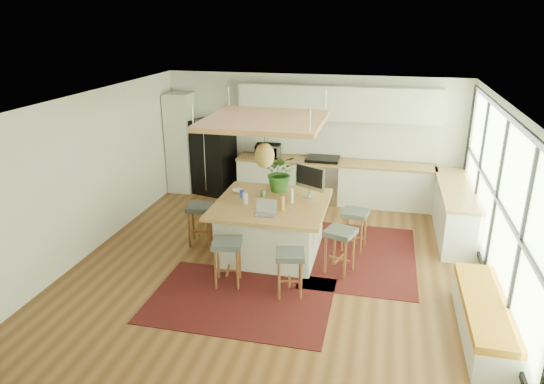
% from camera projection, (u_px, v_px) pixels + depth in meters
% --- Properties ---
extents(floor, '(7.00, 7.00, 0.00)m').
position_uv_depth(floor, '(277.00, 266.00, 8.09)').
color(floor, brown).
rests_on(floor, ground).
extents(ceiling, '(7.00, 7.00, 0.00)m').
position_uv_depth(ceiling, '(278.00, 101.00, 7.18)').
color(ceiling, white).
rests_on(ceiling, ground).
extents(wall_back, '(6.50, 0.00, 6.50)m').
position_uv_depth(wall_back, '(312.00, 137.00, 10.85)').
color(wall_back, white).
rests_on(wall_back, ground).
extents(wall_front, '(6.50, 0.00, 6.50)m').
position_uv_depth(wall_front, '(193.00, 314.00, 4.43)').
color(wall_front, white).
rests_on(wall_front, ground).
extents(wall_left, '(0.00, 7.00, 7.00)m').
position_uv_depth(wall_left, '(89.00, 174.00, 8.33)').
color(wall_left, white).
rests_on(wall_left, ground).
extents(wall_right, '(0.00, 7.00, 7.00)m').
position_uv_depth(wall_right, '(503.00, 206.00, 6.95)').
color(wall_right, white).
rests_on(wall_right, ground).
extents(window_wall, '(0.10, 6.20, 2.60)m').
position_uv_depth(window_wall, '(501.00, 202.00, 6.94)').
color(window_wall, black).
rests_on(window_wall, wall_right).
extents(pantry, '(0.55, 0.60, 2.25)m').
position_uv_depth(pantry, '(181.00, 143.00, 11.26)').
color(pantry, silver).
rests_on(pantry, floor).
extents(back_counter_base, '(4.20, 0.60, 0.88)m').
position_uv_depth(back_counter_base, '(333.00, 183.00, 10.74)').
color(back_counter_base, silver).
rests_on(back_counter_base, floor).
extents(back_counter_top, '(4.24, 0.64, 0.05)m').
position_uv_depth(back_counter_top, '(334.00, 162.00, 10.59)').
color(back_counter_top, '#A36F39').
rests_on(back_counter_top, back_counter_base).
extents(backsplash, '(4.20, 0.02, 0.80)m').
position_uv_depth(backsplash, '(337.00, 139.00, 10.71)').
color(backsplash, white).
rests_on(backsplash, wall_back).
extents(upper_cabinets, '(4.20, 0.34, 0.70)m').
position_uv_depth(upper_cabinets, '(338.00, 103.00, 10.29)').
color(upper_cabinets, silver).
rests_on(upper_cabinets, wall_back).
extents(range, '(0.76, 0.62, 1.00)m').
position_uv_depth(range, '(322.00, 179.00, 10.78)').
color(range, '#A5A5AA').
rests_on(range, floor).
extents(right_counter_base, '(0.60, 2.50, 0.88)m').
position_uv_depth(right_counter_base, '(454.00, 212.00, 9.16)').
color(right_counter_base, silver).
rests_on(right_counter_base, floor).
extents(right_counter_top, '(0.64, 2.54, 0.05)m').
position_uv_depth(right_counter_top, '(458.00, 188.00, 9.00)').
color(right_counter_top, '#A36F39').
rests_on(right_counter_top, right_counter_base).
extents(window_bench, '(0.52, 2.00, 0.50)m').
position_uv_depth(window_bench, '(483.00, 318.00, 6.28)').
color(window_bench, silver).
rests_on(window_bench, floor).
extents(ceiling_panel, '(1.86, 1.86, 0.80)m').
position_uv_depth(ceiling_panel, '(264.00, 137.00, 7.83)').
color(ceiling_panel, '#A36F39').
rests_on(ceiling_panel, ceiling).
extents(rug_near, '(2.60, 1.80, 0.01)m').
position_uv_depth(rug_near, '(240.00, 300.00, 7.13)').
color(rug_near, black).
rests_on(rug_near, floor).
extents(rug_right, '(1.80, 2.60, 0.01)m').
position_uv_depth(rug_right, '(361.00, 256.00, 8.43)').
color(rug_right, black).
rests_on(rug_right, floor).
extents(fridge, '(0.98, 0.84, 1.69)m').
position_uv_depth(fridge, '(214.00, 154.00, 11.14)').
color(fridge, black).
rests_on(fridge, floor).
extents(island, '(1.85, 1.85, 0.93)m').
position_uv_depth(island, '(271.00, 228.00, 8.40)').
color(island, '#A36F39').
rests_on(island, floor).
extents(stool_near_left, '(0.51, 0.51, 0.73)m').
position_uv_depth(stool_near_left, '(228.00, 263.00, 7.44)').
color(stool_near_left, '#3D4244').
rests_on(stool_near_left, floor).
extents(stool_near_right, '(0.49, 0.49, 0.69)m').
position_uv_depth(stool_near_right, '(290.00, 273.00, 7.16)').
color(stool_near_right, '#3D4244').
rests_on(stool_near_right, floor).
extents(stool_right_front, '(0.55, 0.55, 0.73)m').
position_uv_depth(stool_right_front, '(339.00, 252.00, 7.80)').
color(stool_right_front, '#3D4244').
rests_on(stool_right_front, floor).
extents(stool_right_back, '(0.49, 0.49, 0.72)m').
position_uv_depth(stool_right_back, '(354.00, 230.00, 8.58)').
color(stool_right_back, '#3D4244').
rests_on(stool_right_back, floor).
extents(stool_left_side, '(0.51, 0.51, 0.74)m').
position_uv_depth(stool_left_side, '(201.00, 225.00, 8.78)').
color(stool_left_side, '#3D4244').
rests_on(stool_left_side, floor).
extents(laptop, '(0.33, 0.35, 0.24)m').
position_uv_depth(laptop, '(265.00, 208.00, 7.68)').
color(laptop, '#A5A5AA').
rests_on(laptop, island).
extents(monitor, '(0.64, 0.49, 0.57)m').
position_uv_depth(monitor, '(310.00, 182.00, 8.41)').
color(monitor, '#A5A5AA').
rests_on(monitor, island).
extents(microwave, '(0.56, 0.35, 0.36)m').
position_uv_depth(microwave, '(268.00, 149.00, 10.79)').
color(microwave, '#A5A5AA').
rests_on(microwave, back_counter_top).
extents(island_plant, '(0.66, 0.73, 0.54)m').
position_uv_depth(island_plant, '(281.00, 177.00, 8.69)').
color(island_plant, '#1E4C19').
rests_on(island_plant, island).
extents(island_bowl, '(0.26, 0.26, 0.05)m').
position_uv_depth(island_bowl, '(238.00, 191.00, 8.71)').
color(island_bowl, beige).
rests_on(island_bowl, island).
extents(island_bottle_0, '(0.07, 0.07, 0.19)m').
position_uv_depth(island_bottle_0, '(241.00, 192.00, 8.42)').
color(island_bottle_0, '#2B3BAD').
rests_on(island_bottle_0, island).
extents(island_bottle_1, '(0.07, 0.07, 0.19)m').
position_uv_depth(island_bottle_1, '(246.00, 198.00, 8.16)').
color(island_bottle_1, silver).
rests_on(island_bottle_1, island).
extents(island_bottle_2, '(0.07, 0.07, 0.19)m').
position_uv_depth(island_bottle_2, '(282.00, 205.00, 7.88)').
color(island_bottle_2, '#AA7238').
rests_on(island_bottle_2, island).
extents(island_bottle_3, '(0.07, 0.07, 0.19)m').
position_uv_depth(island_bottle_3, '(293.00, 198.00, 8.18)').
color(island_bottle_3, beige).
rests_on(island_bottle_3, island).
extents(island_bottle_4, '(0.07, 0.07, 0.19)m').
position_uv_depth(island_bottle_4, '(263.00, 191.00, 8.48)').
color(island_bottle_4, '#4D8151').
rests_on(island_bottle_4, island).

